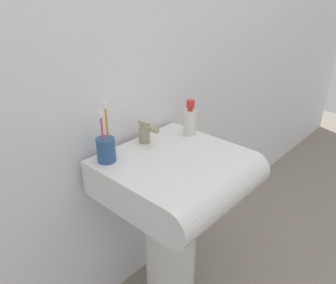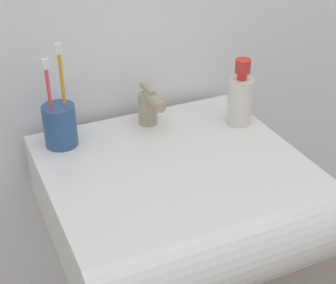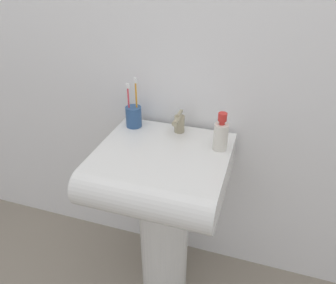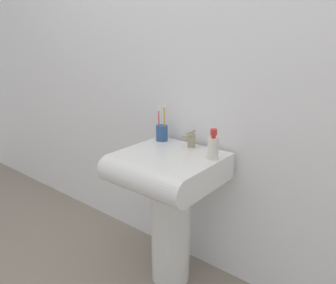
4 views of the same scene
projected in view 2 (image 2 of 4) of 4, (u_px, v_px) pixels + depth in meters
The scene contains 4 objects.
sink_basin at pixel (182, 201), 0.98m from camera, with size 0.48×0.48×0.13m.
faucet at pixel (149, 106), 1.09m from camera, with size 0.04×0.10×0.09m.
toothbrush_cup at pixel (60, 124), 1.01m from camera, with size 0.06×0.06×0.21m.
soap_bottle at pixel (240, 98), 1.08m from camera, with size 0.05×0.05×0.15m.
Camera 2 is at (-0.35, -0.76, 1.26)m, focal length 55.00 mm.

